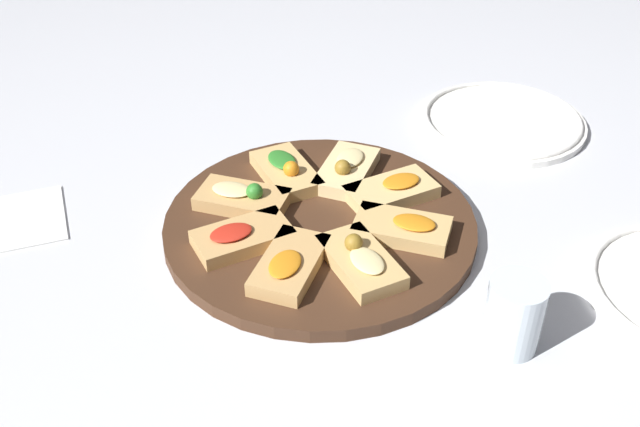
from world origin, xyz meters
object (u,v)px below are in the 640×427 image
object	(u,v)px
serving_board	(320,225)
napkin_stack	(23,217)
plate_left	(502,120)
water_glass	(514,315)

from	to	relation	value
serving_board	napkin_stack	xyz separation A→B (m)	(-0.00, -0.39, -0.01)
plate_left	napkin_stack	bearing A→B (deg)	-66.76
water_glass	napkin_stack	world-z (taller)	water_glass
serving_board	plate_left	size ratio (longest dim) A/B	1.53
napkin_stack	water_glass	bearing A→B (deg)	72.41
plate_left	water_glass	bearing A→B (deg)	-7.08
serving_board	plate_left	world-z (taller)	serving_board
plate_left	napkin_stack	xyz separation A→B (m)	(0.28, -0.66, -0.01)
plate_left	napkin_stack	world-z (taller)	plate_left
serving_board	napkin_stack	bearing A→B (deg)	-90.58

